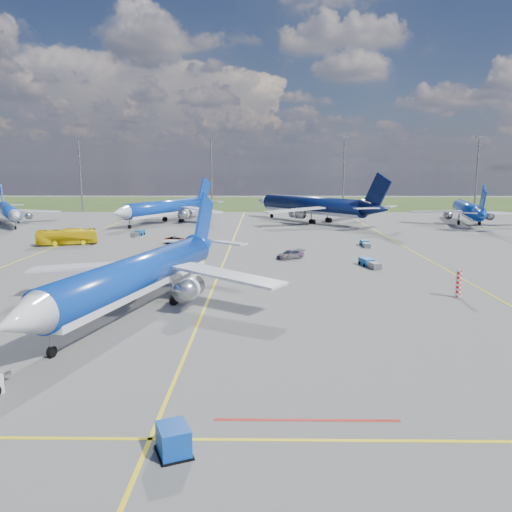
{
  "coord_description": "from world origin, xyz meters",
  "views": [
    {
      "loc": [
        5.61,
        -42.83,
        13.36
      ],
      "look_at": [
        4.87,
        9.97,
        4.0
      ],
      "focal_mm": 35.0,
      "sensor_mm": 36.0,
      "label": 1
    }
  ],
  "objects_px": {
    "service_car_b": "(176,240)",
    "baggage_tug_e": "(365,244)",
    "baggage_tug_w": "(369,263)",
    "service_car_c": "(290,254)",
    "bg_jet_ne": "(467,224)",
    "service_car_a": "(172,245)",
    "bg_jet_nnw": "(167,223)",
    "uld_container": "(173,440)",
    "warning_post": "(459,283)",
    "apron_bus": "(67,237)",
    "bg_jet_n": "(312,222)",
    "bg_jet_nw": "(10,225)",
    "main_airliner": "(141,309)",
    "baggage_tug_c": "(138,233)"
  },
  "relations": [
    {
      "from": "bg_jet_ne",
      "to": "warning_post",
      "type": "bearing_deg",
      "value": 80.02
    },
    {
      "from": "bg_jet_nnw",
      "to": "apron_bus",
      "type": "height_order",
      "value": "bg_jet_nnw"
    },
    {
      "from": "warning_post",
      "to": "bg_jet_n",
      "type": "bearing_deg",
      "value": 96.47
    },
    {
      "from": "bg_jet_n",
      "to": "baggage_tug_w",
      "type": "xyz_separation_m",
      "value": [
        2.47,
        -56.65,
        0.49
      ]
    },
    {
      "from": "bg_jet_ne",
      "to": "service_car_a",
      "type": "distance_m",
      "value": 75.57
    },
    {
      "from": "bg_jet_nw",
      "to": "service_car_a",
      "type": "distance_m",
      "value": 57.89
    },
    {
      "from": "warning_post",
      "to": "apron_bus",
      "type": "distance_m",
      "value": 65.2
    },
    {
      "from": "bg_jet_nnw",
      "to": "baggage_tug_c",
      "type": "relative_size",
      "value": 8.89
    },
    {
      "from": "bg_jet_nnw",
      "to": "service_car_a",
      "type": "xyz_separation_m",
      "value": [
        8.69,
        -40.3,
        0.73
      ]
    },
    {
      "from": "bg_jet_nw",
      "to": "baggage_tug_w",
      "type": "bearing_deg",
      "value": -66.31
    },
    {
      "from": "bg_jet_nnw",
      "to": "main_airliner",
      "type": "distance_m",
      "value": 76.83
    },
    {
      "from": "apron_bus",
      "to": "baggage_tug_w",
      "type": "bearing_deg",
      "value": -129.66
    },
    {
      "from": "uld_container",
      "to": "baggage_tug_c",
      "type": "distance_m",
      "value": 79.43
    },
    {
      "from": "bg_jet_nw",
      "to": "bg_jet_ne",
      "type": "bearing_deg",
      "value": -30.67
    },
    {
      "from": "bg_jet_ne",
      "to": "service_car_b",
      "type": "relative_size",
      "value": 9.12
    },
    {
      "from": "service_car_c",
      "to": "baggage_tug_w",
      "type": "bearing_deg",
      "value": 24.02
    },
    {
      "from": "bg_jet_ne",
      "to": "main_airliner",
      "type": "relative_size",
      "value": 0.97
    },
    {
      "from": "service_car_a",
      "to": "service_car_b",
      "type": "distance_m",
      "value": 7.23
    },
    {
      "from": "bg_jet_n",
      "to": "baggage_tug_e",
      "type": "xyz_separation_m",
      "value": [
        5.56,
        -38.56,
        0.47
      ]
    },
    {
      "from": "uld_container",
      "to": "service_car_b",
      "type": "bearing_deg",
      "value": 76.89
    },
    {
      "from": "bg_jet_ne",
      "to": "baggage_tug_e",
      "type": "xyz_separation_m",
      "value": [
        -31.78,
        -35.65,
        0.47
      ]
    },
    {
      "from": "service_car_b",
      "to": "service_car_c",
      "type": "bearing_deg",
      "value": -139.86
    },
    {
      "from": "main_airliner",
      "to": "service_car_b",
      "type": "height_order",
      "value": "main_airliner"
    },
    {
      "from": "uld_container",
      "to": "service_car_b",
      "type": "height_order",
      "value": "uld_container"
    },
    {
      "from": "service_car_b",
      "to": "baggage_tug_e",
      "type": "xyz_separation_m",
      "value": [
        33.4,
        -3.48,
        -0.1
      ]
    },
    {
      "from": "bg_jet_nnw",
      "to": "baggage_tug_e",
      "type": "xyz_separation_m",
      "value": [
        41.42,
        -36.59,
        0.47
      ]
    },
    {
      "from": "bg_jet_nnw",
      "to": "warning_post",
      "type": "bearing_deg",
      "value": -32.13
    },
    {
      "from": "bg_jet_ne",
      "to": "baggage_tug_w",
      "type": "distance_m",
      "value": 64.07
    },
    {
      "from": "uld_container",
      "to": "bg_jet_n",
      "type": "bearing_deg",
      "value": 58.08
    },
    {
      "from": "bg_jet_nnw",
      "to": "uld_container",
      "type": "bearing_deg",
      "value": -52.96
    },
    {
      "from": "apron_bus",
      "to": "service_car_b",
      "type": "distance_m",
      "value": 18.88
    },
    {
      "from": "baggage_tug_w",
      "to": "baggage_tug_c",
      "type": "distance_m",
      "value": 50.28
    },
    {
      "from": "service_car_c",
      "to": "baggage_tug_e",
      "type": "distance_m",
      "value": 18.22
    },
    {
      "from": "bg_jet_n",
      "to": "apron_bus",
      "type": "bearing_deg",
      "value": -0.43
    },
    {
      "from": "warning_post",
      "to": "service_car_a",
      "type": "bearing_deg",
      "value": 139.07
    },
    {
      "from": "warning_post",
      "to": "main_airliner",
      "type": "xyz_separation_m",
      "value": [
        -32.1,
        -4.85,
        -1.5
      ]
    },
    {
      "from": "service_car_b",
      "to": "service_car_c",
      "type": "distance_m",
      "value": 25.19
    },
    {
      "from": "uld_container",
      "to": "apron_bus",
      "type": "xyz_separation_m",
      "value": [
        -30.21,
        64.56,
        0.73
      ]
    },
    {
      "from": "service_car_a",
      "to": "bg_jet_nnw",
      "type": "bearing_deg",
      "value": 85.87
    },
    {
      "from": "service_car_b",
      "to": "baggage_tug_e",
      "type": "distance_m",
      "value": 33.58
    },
    {
      "from": "bg_jet_nw",
      "to": "bg_jet_n",
      "type": "bearing_deg",
      "value": -27.47
    },
    {
      "from": "bg_jet_nw",
      "to": "bg_jet_nnw",
      "type": "xyz_separation_m",
      "value": [
        36.66,
        4.33,
        0.0
      ]
    },
    {
      "from": "bg_jet_n",
      "to": "uld_container",
      "type": "distance_m",
      "value": 103.52
    },
    {
      "from": "uld_container",
      "to": "apron_bus",
      "type": "relative_size",
      "value": 0.17
    },
    {
      "from": "uld_container",
      "to": "baggage_tug_w",
      "type": "distance_m",
      "value": 49.3
    },
    {
      "from": "bg_jet_nw",
      "to": "apron_bus",
      "type": "relative_size",
      "value": 3.33
    },
    {
      "from": "warning_post",
      "to": "apron_bus",
      "type": "height_order",
      "value": "warning_post"
    },
    {
      "from": "bg_jet_nnw",
      "to": "service_car_b",
      "type": "xyz_separation_m",
      "value": [
        8.02,
        -33.11,
        0.57
      ]
    },
    {
      "from": "apron_bus",
      "to": "service_car_a",
      "type": "xyz_separation_m",
      "value": [
        19.36,
        -4.61,
        -0.7
      ]
    },
    {
      "from": "baggage_tug_w",
      "to": "baggage_tug_e",
      "type": "height_order",
      "value": "baggage_tug_w"
    }
  ]
}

